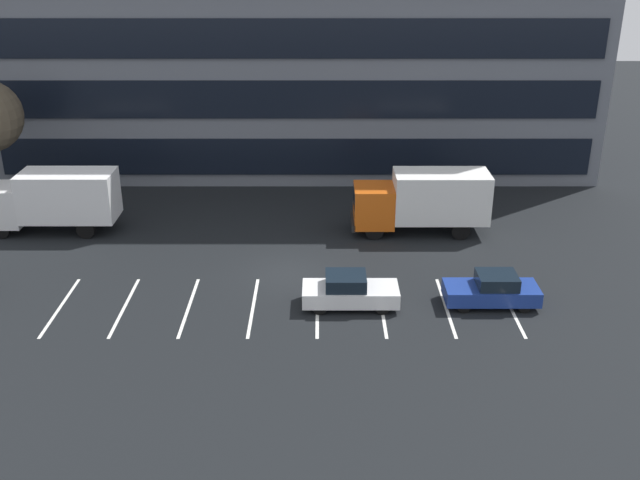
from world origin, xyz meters
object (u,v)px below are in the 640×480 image
at_px(box_truck_white, 52,199).
at_px(sedan_white, 349,291).
at_px(box_truck_orange, 423,199).
at_px(sedan_navy, 492,290).

bearing_deg(box_truck_white, sedan_white, -28.70).
relative_size(box_truck_orange, box_truck_white, 1.01).
relative_size(box_truck_orange, sedan_navy, 1.78).
distance_m(box_truck_orange, sedan_navy, 8.57).
xyz_separation_m(box_truck_white, sedan_navy, (21.80, -8.39, -1.19)).
distance_m(box_truck_white, sedan_navy, 23.39).
bearing_deg(sedan_white, box_truck_white, 151.30).
bearing_deg(sedan_white, box_truck_orange, 63.23).
bearing_deg(sedan_white, sedan_navy, 1.23).
bearing_deg(sedan_navy, box_truck_white, 158.95).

